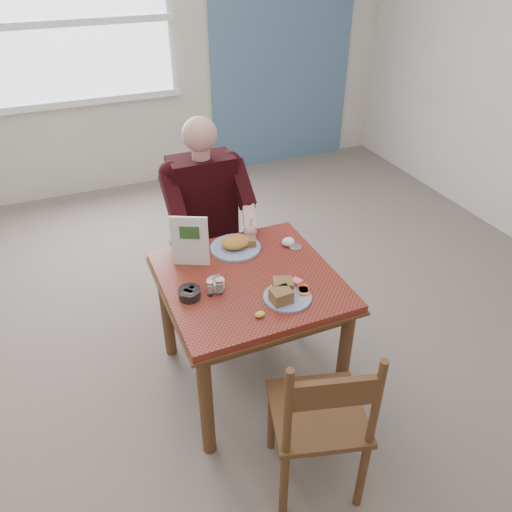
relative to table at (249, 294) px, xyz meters
name	(u,v)px	position (x,y,z in m)	size (l,w,h in m)	color
floor	(250,376)	(0.00, 0.00, -0.64)	(6.00, 6.00, 0.00)	#6F615A
wall_back	(125,43)	(0.00, 3.00, 0.76)	(5.50, 5.50, 0.00)	beige
accent_panel	(283,31)	(1.60, 2.98, 0.76)	(1.60, 0.02, 2.80)	slate
lemon_wedge	(260,314)	(-0.07, -0.32, 0.13)	(0.05, 0.04, 0.03)	yellow
napkin	(288,242)	(0.33, 0.20, 0.14)	(0.08, 0.06, 0.05)	white
metal_dish	(295,247)	(0.36, 0.16, 0.12)	(0.08, 0.08, 0.01)	silver
window	(76,22)	(-0.40, 2.97, 0.96)	(1.72, 0.04, 1.42)	white
table	(249,294)	(0.00, 0.00, 0.00)	(0.92, 0.92, 0.75)	maroon
chair_far	(205,246)	(0.00, 0.80, -0.16)	(0.42, 0.42, 0.95)	#592E1D
chair_near	(320,419)	(0.03, -0.77, -0.16)	(0.52, 0.52, 0.95)	#592E1D
diner	(207,209)	(0.00, 0.71, 0.17)	(0.53, 0.56, 1.39)	gray
near_plate	(285,293)	(0.10, -0.23, 0.14)	(0.27, 0.26, 0.08)	white
far_plate	(236,244)	(0.04, 0.29, 0.14)	(0.38, 0.38, 0.08)	white
caddy	(216,284)	(-0.19, -0.02, 0.14)	(0.11, 0.11, 0.07)	white
shakers	(215,287)	(-0.21, -0.07, 0.15)	(0.09, 0.04, 0.08)	white
creamer	(190,293)	(-0.34, -0.05, 0.14)	(0.12, 0.12, 0.05)	white
menu	(190,241)	(-0.24, 0.24, 0.26)	(0.19, 0.10, 0.30)	white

